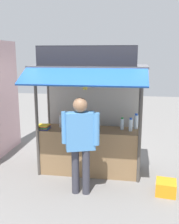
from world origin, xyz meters
name	(u,v)px	position (x,y,z in m)	size (l,w,h in m)	color
ground_plane	(90,172)	(0.00, 0.00, 0.00)	(20.00, 20.00, 0.00)	slate
stall_counter	(90,151)	(0.00, 0.00, 0.45)	(1.95, 0.58, 0.91)	olive
stall_structure	(90,98)	(0.00, 0.12, 1.52)	(2.15, 1.50, 2.51)	#4C4742
water_bottle_rear_center	(93,122)	(0.07, 0.01, 1.05)	(0.09, 0.09, 0.31)	silver
water_bottle_mid_left	(80,120)	(-0.22, 0.13, 1.05)	(0.08, 0.08, 0.30)	silver
water_bottle_front_right	(61,121)	(-0.60, 0.07, 1.03)	(0.07, 0.07, 0.25)	silver
water_bottle_left	(136,122)	(0.91, 0.19, 1.05)	(0.09, 0.09, 0.31)	silver
water_bottle_back_left	(122,124)	(0.64, 0.08, 1.02)	(0.07, 0.07, 0.25)	silver
water_bottle_front_left	(131,125)	(0.80, 0.01, 1.03)	(0.07, 0.07, 0.26)	silver
magazine_stack_far_right	(77,130)	(-0.20, -0.19, 0.94)	(0.24, 0.30, 0.06)	black
magazine_stack_far_left	(43,127)	(-0.91, -0.12, 0.95)	(0.25, 0.25, 0.08)	blue
banana_bunch_leftmost	(85,85)	(-0.02, -0.39, 1.83)	(0.11, 0.12, 0.28)	#332D23
banana_bunch_inner_right	(72,83)	(-0.25, -0.39, 1.87)	(0.11, 0.11, 0.24)	#332D23
vendor_person	(80,137)	(-0.02, -0.86, 1.01)	(0.64, 0.35, 1.68)	#383842
plastic_crate	(166,188)	(1.44, -0.66, 0.12)	(0.34, 0.34, 0.24)	orange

